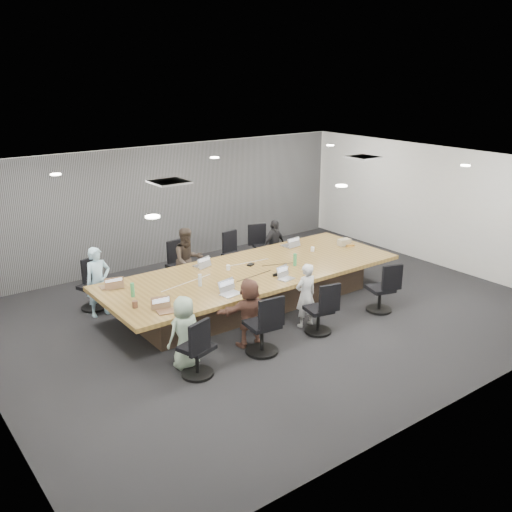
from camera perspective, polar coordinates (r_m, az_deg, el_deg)
floor at (r=11.03m, az=1.24°, el=-5.71°), size 10.00×8.00×0.00m
ceiling at (r=10.22m, az=1.35°, el=8.79°), size 10.00×8.00×0.00m
wall_back at (r=13.81m, az=-8.98°, el=5.15°), size 10.00×0.00×2.80m
wall_front at (r=7.97m, az=19.31°, el=-5.60°), size 10.00×0.00×2.80m
wall_right at (r=14.07m, az=17.66°, el=4.76°), size 0.00×8.00×2.80m
curtain at (r=13.74m, az=-8.82°, el=5.10°), size 9.80×0.04×2.80m
conference_table at (r=11.24m, az=-0.30°, el=-3.01°), size 6.00×2.20×0.74m
chair_0 at (r=11.51m, az=-16.03°, el=-3.33°), size 0.66×0.66×0.77m
chair_1 at (r=12.25m, az=-7.59°, el=-1.35°), size 0.61×0.61×0.80m
chair_2 at (r=12.95m, az=-2.19°, el=-0.26°), size 0.55×0.55×0.74m
chair_3 at (r=13.42m, az=0.87°, el=0.60°), size 0.69×0.69×0.81m
chair_4 at (r=8.80m, az=-5.95°, el=-9.56°), size 0.66×0.66×0.78m
chair_5 at (r=9.40m, az=0.60°, el=-7.30°), size 0.64×0.64×0.86m
chair_6 at (r=10.16m, az=6.27°, el=-5.73°), size 0.60×0.60×0.74m
chair_7 at (r=11.23m, az=12.30°, el=-3.57°), size 0.65×0.65×0.77m
person_0 at (r=11.11m, az=-15.50°, el=-2.50°), size 0.51×0.35×1.34m
laptop_0 at (r=10.60m, az=-14.43°, el=-2.97°), size 0.37×0.28×0.02m
person_1 at (r=11.86m, az=-6.82°, el=-0.47°), size 0.72×0.58×1.39m
laptop_1 at (r=11.40m, az=-5.44°, el=-0.93°), size 0.36×0.29×0.02m
person_3 at (r=13.10m, az=1.80°, el=1.04°), size 0.75×0.43×1.20m
laptop_3 at (r=12.65m, az=3.35°, el=1.08°), size 0.36×0.26×0.02m
person_4 at (r=8.98m, az=-7.15°, el=-7.58°), size 0.61×0.43×1.18m
laptop_4 at (r=9.36m, az=-8.86°, el=-5.48°), size 0.36×0.28×0.02m
person_5 at (r=9.58m, az=-0.67°, el=-5.66°), size 1.15×0.54×1.19m
laptop_5 at (r=9.94m, az=-2.54°, el=-3.82°), size 0.38×0.29×0.02m
person_6 at (r=10.30m, az=4.99°, el=-3.93°), size 0.45×0.31×1.20m
laptop_6 at (r=10.64m, az=3.06°, el=-2.30°), size 0.31×0.24×0.02m
bottle_green_left at (r=10.02m, az=-12.24°, el=-3.33°), size 0.08×0.08×0.25m
bottle_green_right at (r=11.35m, az=3.92°, el=-0.37°), size 0.09×0.09×0.25m
bottle_clear at (r=10.32m, az=-5.63°, el=-2.42°), size 0.09×0.09×0.22m
cup_white_far at (r=11.11m, az=-2.80°, el=-1.15°), size 0.09×0.09×0.10m
cup_white_near at (r=12.29m, az=5.68°, el=0.69°), size 0.09×0.09×0.10m
mug_brown at (r=9.59m, az=-12.01°, el=-4.75°), size 0.11×0.11×0.12m
mic_left at (r=10.45m, az=-0.63°, el=-2.63°), size 0.19×0.16×0.03m
mic_right at (r=11.37m, az=-0.55°, el=-0.86°), size 0.17×0.15×0.03m
stapler at (r=10.81m, az=1.99°, el=-1.85°), size 0.15×0.06×0.05m
canvas_bag at (r=12.78m, az=8.81°, el=1.37°), size 0.28×0.19×0.15m
snack_packet at (r=12.77m, az=9.37°, el=1.08°), size 0.20×0.16×0.04m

